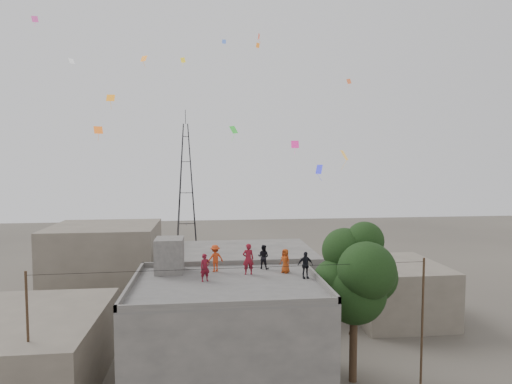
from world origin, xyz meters
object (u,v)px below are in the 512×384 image
(stair_head_box, at_px, (170,255))
(transmission_tower, at_px, (186,186))
(person_dark_adult, at_px, (305,265))
(tree, at_px, (357,276))
(person_red_adult, at_px, (248,259))

(stair_head_box, xyz_separation_m, transmission_tower, (-0.80, 37.40, 1.97))
(person_dark_adult, bearing_deg, transmission_tower, 96.47)
(stair_head_box, bearing_deg, tree, -10.74)
(stair_head_box, distance_m, person_red_adult, 4.62)
(person_red_adult, bearing_deg, tree, 167.27)
(stair_head_box, relative_size, person_red_adult, 1.12)
(tree, relative_size, transmission_tower, 0.45)
(transmission_tower, bearing_deg, tree, -73.91)
(tree, xyz_separation_m, person_red_adult, (-6.06, 0.99, 0.89))
(transmission_tower, height_order, person_red_adult, transmission_tower)
(tree, bearing_deg, person_red_adult, 170.69)
(person_red_adult, height_order, person_dark_adult, person_red_adult)
(stair_head_box, distance_m, person_dark_adult, 7.87)
(transmission_tower, xyz_separation_m, person_red_adult, (5.30, -38.41, -2.08))
(transmission_tower, relative_size, person_red_adult, 11.23)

